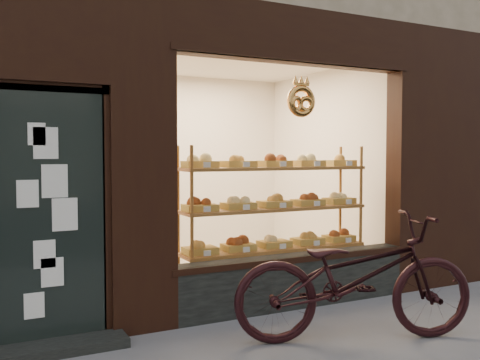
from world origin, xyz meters
TOP-DOWN VIEW (x-y plane):
  - display_shelf at (0.45, 2.55)m, footprint 2.20×0.45m
  - bicycle at (0.35, 1.03)m, footprint 2.22×1.41m

SIDE VIEW (x-z plane):
  - bicycle at x=0.35m, z-range 0.00..1.10m
  - display_shelf at x=0.45m, z-range 0.03..1.73m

